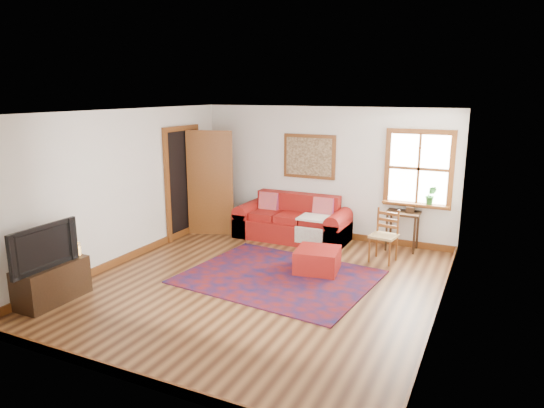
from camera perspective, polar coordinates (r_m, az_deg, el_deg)
The scene contains 13 objects.
ground at distance 7.24m, azimuth -1.43°, elevation -9.41°, with size 5.50×5.50×0.00m, color #412311.
room_envelope at distance 6.79m, azimuth -1.45°, elevation 3.61°, with size 5.04×5.54×2.52m.
window at distance 8.88m, azimuth 16.99°, elevation 3.08°, with size 1.18×0.20×1.38m.
doorway at distance 9.50m, azimuth -8.52°, elevation 2.65°, with size 0.89×1.08×2.14m.
framed_artwork at distance 9.37m, azimuth 4.39°, elevation 5.59°, with size 1.05×0.07×0.85m.
persian_rug at distance 7.48m, azimuth 0.80°, elevation -8.55°, with size 2.74×2.19×0.02m, color #62100E.
red_leather_sofa at distance 9.33m, azimuth 2.50°, elevation -2.39°, with size 2.15×0.89×0.84m.
red_ottoman at distance 7.68m, azimuth 5.37°, elevation -6.61°, with size 0.65×0.65×0.37m, color maroon.
side_table at distance 8.89m, azimuth 15.15°, elevation -1.66°, with size 0.58×0.44×0.70m.
ladder_back_chair at distance 8.27m, azimuth 13.14°, elevation -3.39°, with size 0.46×0.44×0.87m.
media_cabinet at distance 7.23m, azimuth -24.45°, elevation -8.40°, with size 0.43×0.96×0.53m, color black.
television at distance 6.95m, azimuth -25.73°, elevation -4.51°, with size 1.02×0.13×0.59m, color black.
candle_hurricane at distance 7.34m, azimuth -22.02°, elevation -4.98°, with size 0.12×0.12×0.18m.
Camera 1 is at (3.02, -5.96, 2.78)m, focal length 32.00 mm.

